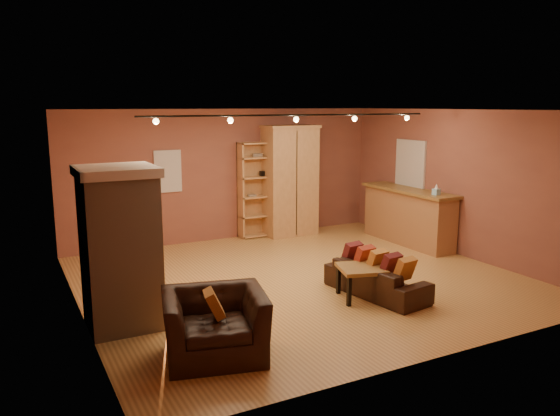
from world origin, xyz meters
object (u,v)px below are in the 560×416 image
bookcase (257,189)px  armchair (214,314)px  coffee_table (361,271)px  loveseat (377,273)px  armoire (290,180)px  bar_counter (408,216)px  fireplace (121,248)px

bookcase → armchair: size_ratio=1.59×
coffee_table → loveseat: bearing=5.5°
bookcase → loveseat: bookcase is taller
loveseat → armchair: bearing=96.6°
armoire → coffee_table: (-1.03, -4.16, -0.80)m
coffee_table → armoire: bearing=76.1°
armoire → armchair: 6.20m
bookcase → armoire: 0.77m
armoire → bar_counter: 2.68m
armchair → coffee_table: 2.75m
fireplace → armchair: 1.68m
fireplace → loveseat: fireplace is taller
coffee_table → bookcase: bearing=86.0°
fireplace → bookcase: bearing=45.4°
loveseat → bookcase: bearing=-8.8°
armoire → bookcase: bearing=164.6°
armchair → loveseat: bearing=29.4°
bar_counter → armchair: 6.30m
bar_counter → armoire: bearing=134.6°
loveseat → coffee_table: bearing=86.6°
bookcase → bar_counter: bearing=-38.8°
armoire → bar_counter: (1.82, -1.85, -0.64)m
armoire → loveseat: bearing=-99.9°
bookcase → bar_counter: 3.31m
armoire → fireplace: bearing=-141.3°
fireplace → armoire: size_ratio=0.87×
loveseat → coffee_table: size_ratio=2.14×
bar_counter → loveseat: 3.43m
armchair → bookcase: bearing=74.2°
bookcase → coffee_table: size_ratio=2.55×
fireplace → bookcase: 5.25m
armoire → coffee_table: bearing=-103.9°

